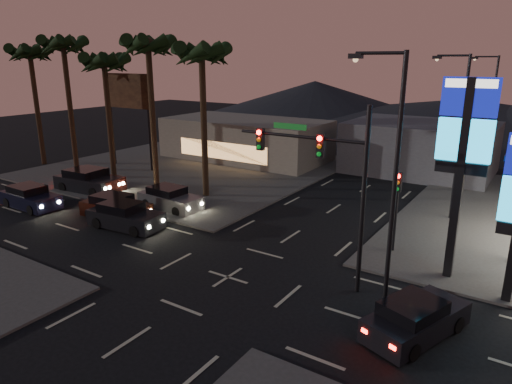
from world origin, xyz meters
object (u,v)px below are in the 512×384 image
Objects in this scene: car_lane_b_front at (170,199)px; suv_station at (415,319)px; pylon_sign_tall at (464,140)px; car_lane_a_rear at (30,197)px; traffic_signal_mast at (325,169)px; car_lane_a_mid at (115,207)px; car_lane_b_rear at (92,180)px; car_lane_a_front at (125,216)px; car_lane_b_mid at (87,181)px.

suv_station is (17.68, -5.99, -0.03)m from car_lane_b_front.
car_lane_a_rear is (-25.88, -4.46, -5.69)m from pylon_sign_tall.
traffic_signal_mast is (-4.74, -3.51, -1.17)m from pylon_sign_tall.
car_lane_b_rear is at bearing 153.12° from car_lane_a_mid.
suv_station is (17.45, -1.90, -0.04)m from car_lane_a_front.
car_lane_a_front reaches higher than car_lane_b_front.
traffic_signal_mast is 1.50× the size of car_lane_b_mid.
car_lane_a_front is 1.04× the size of suv_station.
car_lane_b_mid is at bearing 91.76° from car_lane_a_rear.
car_lane_b_mid is at bearing 155.91° from car_lane_a_front.
suv_station is at bearing -13.30° from car_lane_b_rear.
car_lane_a_rear reaches higher than car_lane_b_front.
traffic_signal_mast reaches higher than car_lane_a_rear.
car_lane_b_rear reaches higher than car_lane_a_mid.
car_lane_b_rear is at bearing 166.70° from suv_station.
traffic_signal_mast is 1.70× the size of car_lane_b_front.
car_lane_b_mid is 26.58m from suv_station.
car_lane_b_rear is at bearing 179.01° from car_lane_b_front.
pylon_sign_tall is 1.90× the size of car_lane_a_mid.
car_lane_a_rear is at bearing -88.63° from car_lane_b_rear.
traffic_signal_mast is 22.06m from car_lane_b_mid.
car_lane_a_mid is 1.01× the size of car_lane_a_rear.
car_lane_b_front is at bearing 63.01° from car_lane_a_mid.
car_lane_b_rear is at bearing 91.37° from car_lane_a_rear.
car_lane_a_rear is 4.67m from car_lane_b_mid.
pylon_sign_tall is 7.94m from suv_station.
pylon_sign_tall is 26.61m from car_lane_b_rear.
car_lane_a_rear is (-21.14, -0.95, -4.52)m from traffic_signal_mast.
car_lane_a_mid is at bearing -172.01° from pylon_sign_tall.
car_lane_a_mid is (-14.64, 0.79, -4.53)m from traffic_signal_mast.
pylon_sign_tall is 26.63m from car_lane_b_mid.
pylon_sign_tall reaches higher than car_lane_b_front.
car_lane_a_front is 4.10m from car_lane_b_front.
pylon_sign_tall is at bearing 89.32° from suv_station.
car_lane_b_front reaches higher than suv_station.
car_lane_a_mid is 7.42m from car_lane_b_rear.
suv_station is at bearing -90.68° from pylon_sign_tall.
suv_station is at bearing -8.17° from car_lane_a_mid.
car_lane_a_rear is at bearing -148.66° from car_lane_b_front.
car_lane_b_mid is 1.15× the size of suv_station.
pylon_sign_tall is 26.87m from car_lane_a_rear.
pylon_sign_tall is 1.86× the size of car_lane_a_front.
car_lane_a_mid is 19.52m from suv_station.
car_lane_b_front is 8.26m from car_lane_b_rear.
car_lane_a_front is 17.55m from suv_station.
suv_station is at bearing -6.21° from car_lane_a_front.
traffic_signal_mast is 1.53× the size of car_lane_b_rear.
car_lane_b_mid is (-0.14, 4.67, 0.08)m from car_lane_a_rear.
pylon_sign_tall is 18.65m from car_lane_b_front.
car_lane_b_rear is (-8.26, 0.14, 0.07)m from car_lane_b_front.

